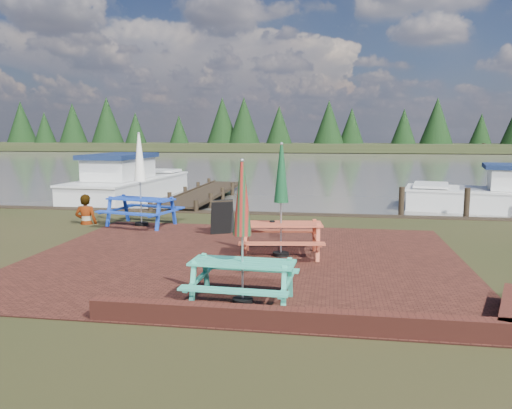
{
  "coord_description": "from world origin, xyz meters",
  "views": [
    {
      "loc": [
        1.84,
        -8.95,
        2.61
      ],
      "look_at": [
        0.09,
        2.16,
        1.0
      ],
      "focal_mm": 35.0,
      "sensor_mm": 36.0,
      "label": 1
    }
  ],
  "objects_px": {
    "picnic_table_teal": "(242,255)",
    "jetty": "(205,193)",
    "boat_jetty": "(128,184)",
    "chalkboard": "(223,217)",
    "picnic_table_blue": "(141,194)",
    "person": "(85,195)",
    "boat_near": "(512,197)",
    "picnic_table_red": "(281,218)"
  },
  "relations": [
    {
      "from": "picnic_table_teal",
      "to": "jetty",
      "type": "xyz_separation_m",
      "value": [
        -3.98,
        12.95,
        -0.66
      ]
    },
    {
      "from": "boat_jetty",
      "to": "picnic_table_teal",
      "type": "bearing_deg",
      "value": -56.64
    },
    {
      "from": "boat_jetty",
      "to": "chalkboard",
      "type": "bearing_deg",
      "value": -48.9
    },
    {
      "from": "picnic_table_blue",
      "to": "person",
      "type": "distance_m",
      "value": 1.69
    },
    {
      "from": "boat_jetty",
      "to": "boat_near",
      "type": "xyz_separation_m",
      "value": [
        14.96,
        -1.2,
        -0.08
      ]
    },
    {
      "from": "picnic_table_red",
      "to": "boat_near",
      "type": "bearing_deg",
      "value": 41.34
    },
    {
      "from": "jetty",
      "to": "boat_near",
      "type": "xyz_separation_m",
      "value": [
        11.61,
        -1.37,
        0.25
      ]
    },
    {
      "from": "chalkboard",
      "to": "picnic_table_teal",
      "type": "bearing_deg",
      "value": -100.41
    },
    {
      "from": "picnic_table_red",
      "to": "boat_jetty",
      "type": "xyz_separation_m",
      "value": [
        -7.59,
        9.73,
        -0.4
      ]
    },
    {
      "from": "boat_near",
      "to": "person",
      "type": "relative_size",
      "value": 4.2
    },
    {
      "from": "picnic_table_teal",
      "to": "picnic_table_red",
      "type": "xyz_separation_m",
      "value": [
        0.26,
        3.05,
        0.06
      ]
    },
    {
      "from": "picnic_table_blue",
      "to": "boat_jetty",
      "type": "bearing_deg",
      "value": 129.18
    },
    {
      "from": "boat_jetty",
      "to": "person",
      "type": "height_order",
      "value": "boat_jetty"
    },
    {
      "from": "boat_jetty",
      "to": "picnic_table_blue",
      "type": "bearing_deg",
      "value": -60.56
    },
    {
      "from": "boat_near",
      "to": "person",
      "type": "xyz_separation_m",
      "value": [
        -13.34,
        -5.6,
        0.5
      ]
    },
    {
      "from": "picnic_table_teal",
      "to": "boat_near",
      "type": "bearing_deg",
      "value": 59.31
    },
    {
      "from": "picnic_table_red",
      "to": "jetty",
      "type": "height_order",
      "value": "picnic_table_red"
    },
    {
      "from": "picnic_table_blue",
      "to": "person",
      "type": "xyz_separation_m",
      "value": [
        -1.69,
        0.01,
        -0.05
      ]
    },
    {
      "from": "picnic_table_red",
      "to": "boat_near",
      "type": "distance_m",
      "value": 11.28
    },
    {
      "from": "picnic_table_red",
      "to": "person",
      "type": "relative_size",
      "value": 1.39
    },
    {
      "from": "boat_jetty",
      "to": "person",
      "type": "distance_m",
      "value": 7.0
    },
    {
      "from": "person",
      "to": "boat_near",
      "type": "bearing_deg",
      "value": -165.61
    },
    {
      "from": "picnic_table_teal",
      "to": "chalkboard",
      "type": "distance_m",
      "value": 5.41
    },
    {
      "from": "chalkboard",
      "to": "boat_jetty",
      "type": "bearing_deg",
      "value": 101.15
    },
    {
      "from": "jetty",
      "to": "chalkboard",
      "type": "bearing_deg",
      "value": -72.17
    },
    {
      "from": "picnic_table_blue",
      "to": "jetty",
      "type": "distance_m",
      "value": 7.02
    },
    {
      "from": "picnic_table_red",
      "to": "person",
      "type": "distance_m",
      "value": 6.65
    },
    {
      "from": "chalkboard",
      "to": "boat_near",
      "type": "bearing_deg",
      "value": 8.59
    },
    {
      "from": "picnic_table_red",
      "to": "jetty",
      "type": "distance_m",
      "value": 10.8
    },
    {
      "from": "chalkboard",
      "to": "boat_jetty",
      "type": "xyz_separation_m",
      "value": [
        -5.84,
        7.59,
        -0.01
      ]
    },
    {
      "from": "jetty",
      "to": "boat_jetty",
      "type": "xyz_separation_m",
      "value": [
        -3.34,
        -0.17,
        0.33
      ]
    },
    {
      "from": "person",
      "to": "chalkboard",
      "type": "bearing_deg",
      "value": 160.98
    },
    {
      "from": "jetty",
      "to": "person",
      "type": "xyz_separation_m",
      "value": [
        -1.73,
        -6.97,
        0.75
      ]
    },
    {
      "from": "picnic_table_red",
      "to": "jetty",
      "type": "xyz_separation_m",
      "value": [
        -4.25,
        9.9,
        -0.72
      ]
    },
    {
      "from": "chalkboard",
      "to": "jetty",
      "type": "relative_size",
      "value": 0.1
    },
    {
      "from": "picnic_table_red",
      "to": "person",
      "type": "bearing_deg",
      "value": 146.02
    },
    {
      "from": "picnic_table_blue",
      "to": "picnic_table_red",
      "type": "bearing_deg",
      "value": -21.03
    },
    {
      "from": "boat_jetty",
      "to": "picnic_table_red",
      "type": "bearing_deg",
      "value": -48.5
    },
    {
      "from": "person",
      "to": "picnic_table_blue",
      "type": "bearing_deg",
      "value": 171.28
    },
    {
      "from": "chalkboard",
      "to": "person",
      "type": "relative_size",
      "value": 0.51
    },
    {
      "from": "picnic_table_teal",
      "to": "boat_near",
      "type": "relative_size",
      "value": 0.31
    },
    {
      "from": "picnic_table_blue",
      "to": "boat_near",
      "type": "xyz_separation_m",
      "value": [
        11.65,
        5.61,
        -0.55
      ]
    }
  ]
}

